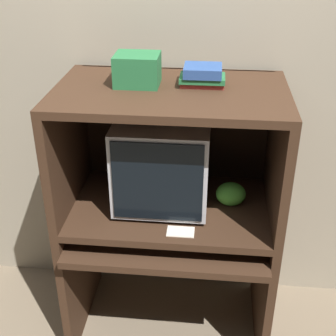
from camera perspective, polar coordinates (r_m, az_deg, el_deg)
The scene contains 11 objects.
wall_back at distance 2.43m, azimuth 1.20°, elevation 10.74°, with size 6.00×0.06×2.60m.
desk_base at distance 2.49m, azimuth 0.17°, elevation -11.75°, with size 1.03×0.68×0.68m.
desk_monitor_shelf at distance 2.33m, azimuth 0.29°, elevation -4.91°, with size 1.03×0.63×0.11m.
hutch_upper at distance 2.15m, azimuth 0.41°, elevation 5.06°, with size 1.03×0.63×0.59m.
crt_monitor at distance 2.23m, azimuth -0.63°, elevation 0.96°, with size 0.44×0.45×0.44m.
keyboard at distance 2.25m, azimuth -1.81°, elevation -8.39°, with size 0.40×0.14×0.03m.
mouse at distance 2.24m, azimuth 5.28°, elevation -8.66°, with size 0.07×0.05×0.03m.
snack_bag at distance 2.30m, azimuth 7.67°, elevation -3.16°, with size 0.14×0.11×0.12m.
book_stack at distance 2.08m, azimuth 4.24°, elevation 11.16°, with size 0.20×0.15×0.09m.
paper_card at distance 2.12m, azimuth 1.55°, elevation -7.77°, with size 0.12×0.08×0.00m.
storage_box at distance 2.09m, azimuth -3.75°, elevation 11.88°, with size 0.19×0.16×0.14m.
Camera 1 is at (0.18, -1.61, 2.05)m, focal length 50.00 mm.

